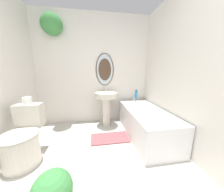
% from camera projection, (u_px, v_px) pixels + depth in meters
% --- Properties ---
extents(wall_back, '(2.59, 0.39, 2.40)m').
position_uv_depth(wall_back, '(90.00, 65.00, 2.49)').
color(wall_back, silver).
rests_on(wall_back, ground_plane).
extents(wall_right, '(0.06, 2.58, 2.40)m').
position_uv_depth(wall_right, '(189.00, 70.00, 1.53)').
color(wall_right, silver).
rests_on(wall_right, ground_plane).
extents(toilet, '(0.44, 0.60, 0.72)m').
position_uv_depth(toilet, '(23.00, 142.00, 1.45)').
color(toilet, beige).
rests_on(toilet, ground_plane).
extents(pedestal_sink, '(0.48, 0.48, 0.84)m').
position_uv_depth(pedestal_sink, '(106.00, 102.00, 2.43)').
color(pedestal_sink, beige).
rests_on(pedestal_sink, ground_plane).
extents(bathtub, '(0.64, 1.45, 0.57)m').
position_uv_depth(bathtub, '(145.00, 121.00, 2.11)').
color(bathtub, silver).
rests_on(bathtub, ground_plane).
extents(shampoo_bottle, '(0.07, 0.07, 0.20)m').
position_uv_depth(shampoo_bottle, '(136.00, 94.00, 2.58)').
color(shampoo_bottle, '#2D84C6').
rests_on(shampoo_bottle, bathtub).
extents(bath_mat, '(0.67, 0.36, 0.02)m').
position_uv_depth(bath_mat, '(110.00, 138.00, 2.01)').
color(bath_mat, '#934C51').
rests_on(bath_mat, ground_plane).
extents(toilet_paper_roll, '(0.11, 0.11, 0.10)m').
position_uv_depth(toilet_paper_roll, '(27.00, 101.00, 1.57)').
color(toilet_paper_roll, white).
rests_on(toilet_paper_roll, toilet).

